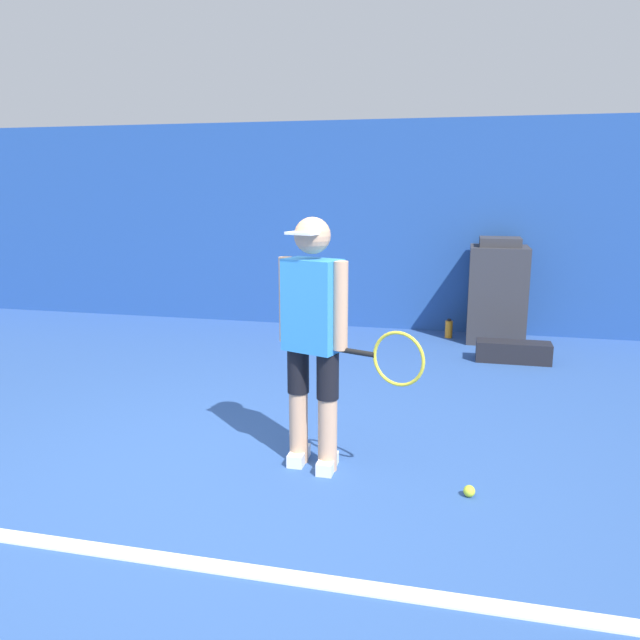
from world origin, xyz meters
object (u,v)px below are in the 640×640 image
object	(u,v)px
tennis_ball	(469,491)
water_bottle	(449,329)
tennis_player	(315,333)
covered_chair	(497,292)
equipment_bag	(513,352)

from	to	relation	value
tennis_ball	water_bottle	xyz separation A→B (m)	(-0.23, 3.91, 0.07)
tennis_player	tennis_ball	xyz separation A→B (m)	(0.96, -0.19, -0.84)
tennis_player	tennis_ball	distance (m)	1.29
tennis_player	water_bottle	xyz separation A→B (m)	(0.73, 3.72, -0.77)
tennis_player	water_bottle	bearing A→B (deg)	98.38
covered_chair	equipment_bag	size ratio (longest dim) A/B	1.61
tennis_player	water_bottle	size ratio (longest dim) A/B	7.00
tennis_player	covered_chair	bearing A→B (deg)	90.77
covered_chair	water_bottle	size ratio (longest dim) A/B	5.28
water_bottle	covered_chair	bearing A→B (deg)	-2.37
tennis_ball	tennis_player	bearing A→B (deg)	168.80
equipment_bag	water_bottle	size ratio (longest dim) A/B	3.28
tennis_ball	water_bottle	distance (m)	3.92
tennis_player	equipment_bag	size ratio (longest dim) A/B	2.14
equipment_bag	covered_chair	bearing A→B (deg)	99.48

